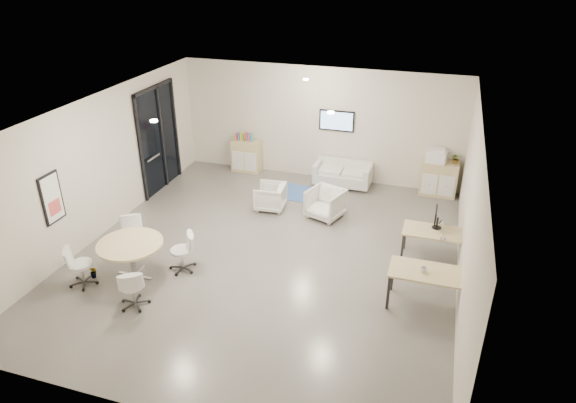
{
  "coord_description": "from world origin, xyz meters",
  "views": [
    {
      "loc": [
        3.3,
        -8.98,
        6.07
      ],
      "look_at": [
        0.36,
        0.4,
        1.17
      ],
      "focal_mm": 32.0,
      "sensor_mm": 36.0,
      "label": 1
    }
  ],
  "objects_px": {
    "loveseat": "(343,175)",
    "round_table": "(130,247)",
    "sideboard_left": "(247,156)",
    "armchair_right": "(325,202)",
    "desk_front": "(429,275)",
    "sideboard_right": "(439,179)",
    "armchair_left": "(270,196)",
    "desk_rear": "(436,234)"
  },
  "relations": [
    {
      "from": "armchair_left",
      "to": "armchair_right",
      "type": "xyz_separation_m",
      "value": [
        1.45,
        -0.02,
        0.04
      ]
    },
    {
      "from": "sideboard_right",
      "to": "round_table",
      "type": "xyz_separation_m",
      "value": [
        -5.71,
        -5.83,
        0.24
      ]
    },
    {
      "from": "sideboard_left",
      "to": "armchair_right",
      "type": "distance_m",
      "value": 3.65
    },
    {
      "from": "sideboard_left",
      "to": "round_table",
      "type": "bearing_deg",
      "value": -91.69
    },
    {
      "from": "sideboard_left",
      "to": "desk_rear",
      "type": "xyz_separation_m",
      "value": [
        5.61,
        -3.38,
        0.16
      ]
    },
    {
      "from": "armchair_right",
      "to": "sideboard_right",
      "type": "bearing_deg",
      "value": 58.77
    },
    {
      "from": "loveseat",
      "to": "round_table",
      "type": "xyz_separation_m",
      "value": [
        -3.13,
        -5.69,
        0.39
      ]
    },
    {
      "from": "sideboard_left",
      "to": "armchair_right",
      "type": "bearing_deg",
      "value": -36.33
    },
    {
      "from": "sideboard_right",
      "to": "sideboard_left",
      "type": "bearing_deg",
      "value": 179.91
    },
    {
      "from": "sideboard_right",
      "to": "armchair_left",
      "type": "relative_size",
      "value": 1.29
    },
    {
      "from": "armchair_left",
      "to": "armchair_right",
      "type": "height_order",
      "value": "armchair_right"
    },
    {
      "from": "sideboard_left",
      "to": "armchair_left",
      "type": "relative_size",
      "value": 1.3
    },
    {
      "from": "desk_front",
      "to": "round_table",
      "type": "height_order",
      "value": "round_table"
    },
    {
      "from": "round_table",
      "to": "loveseat",
      "type": "bearing_deg",
      "value": 61.22
    },
    {
      "from": "sideboard_right",
      "to": "loveseat",
      "type": "xyz_separation_m",
      "value": [
        -2.58,
        -0.14,
        -0.16
      ]
    },
    {
      "from": "desk_front",
      "to": "sideboard_right",
      "type": "bearing_deg",
      "value": 90.68
    },
    {
      "from": "armchair_left",
      "to": "round_table",
      "type": "height_order",
      "value": "round_table"
    },
    {
      "from": "round_table",
      "to": "sideboard_left",
      "type": "bearing_deg",
      "value": 88.31
    },
    {
      "from": "loveseat",
      "to": "armchair_left",
      "type": "distance_m",
      "value": 2.48
    },
    {
      "from": "desk_rear",
      "to": "loveseat",
      "type": "bearing_deg",
      "value": 129.75
    },
    {
      "from": "loveseat",
      "to": "round_table",
      "type": "relative_size",
      "value": 1.21
    },
    {
      "from": "sideboard_left",
      "to": "desk_front",
      "type": "height_order",
      "value": "sideboard_left"
    },
    {
      "from": "armchair_right",
      "to": "desk_rear",
      "type": "relative_size",
      "value": 0.6
    },
    {
      "from": "round_table",
      "to": "armchair_left",
      "type": "bearing_deg",
      "value": 65.89
    },
    {
      "from": "armchair_right",
      "to": "round_table",
      "type": "xyz_separation_m",
      "value": [
        -3.11,
        -3.68,
        0.3
      ]
    },
    {
      "from": "armchair_left",
      "to": "armchair_right",
      "type": "bearing_deg",
      "value": 84.2
    },
    {
      "from": "loveseat",
      "to": "round_table",
      "type": "distance_m",
      "value": 6.51
    },
    {
      "from": "sideboard_left",
      "to": "desk_front",
      "type": "bearing_deg",
      "value": -42.06
    },
    {
      "from": "armchair_left",
      "to": "desk_front",
      "type": "height_order",
      "value": "desk_front"
    },
    {
      "from": "desk_rear",
      "to": "round_table",
      "type": "height_order",
      "value": "round_table"
    },
    {
      "from": "desk_front",
      "to": "loveseat",
      "type": "bearing_deg",
      "value": 118.45
    },
    {
      "from": "sideboard_right",
      "to": "round_table",
      "type": "bearing_deg",
      "value": -134.39
    },
    {
      "from": "armchair_left",
      "to": "armchair_right",
      "type": "distance_m",
      "value": 1.46
    },
    {
      "from": "loveseat",
      "to": "armchair_right",
      "type": "bearing_deg",
      "value": -89.61
    },
    {
      "from": "armchair_right",
      "to": "desk_front",
      "type": "distance_m",
      "value": 3.91
    },
    {
      "from": "desk_front",
      "to": "round_table",
      "type": "xyz_separation_m",
      "value": [
        -5.75,
        -0.81,
        0.03
      ]
    },
    {
      "from": "armchair_left",
      "to": "desk_rear",
      "type": "xyz_separation_m",
      "value": [
        4.13,
        -1.24,
        0.27
      ]
    },
    {
      "from": "loveseat",
      "to": "armchair_left",
      "type": "bearing_deg",
      "value": -125.58
    },
    {
      "from": "armchair_right",
      "to": "sideboard_left",
      "type": "bearing_deg",
      "value": 162.82
    },
    {
      "from": "desk_rear",
      "to": "sideboard_left",
      "type": "bearing_deg",
      "value": 149.25
    },
    {
      "from": "sideboard_left",
      "to": "armchair_right",
      "type": "height_order",
      "value": "sideboard_left"
    },
    {
      "from": "loveseat",
      "to": "desk_front",
      "type": "relative_size",
      "value": 1.08
    }
  ]
}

